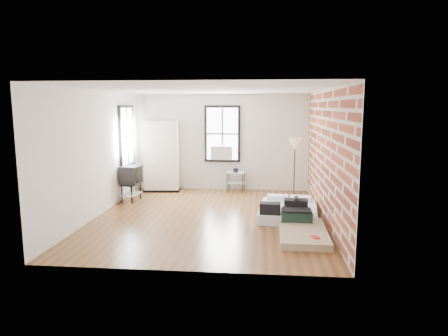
# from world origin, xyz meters

# --- Properties ---
(ground) EXTENTS (6.00, 6.00, 0.00)m
(ground) POSITION_xyz_m (0.00, 0.00, 0.00)
(ground) COLOR #563416
(ground) RESTS_ON ground
(room_shell) EXTENTS (5.02, 6.02, 2.80)m
(room_shell) POSITION_xyz_m (0.23, 0.36, 1.74)
(room_shell) COLOR silver
(room_shell) RESTS_ON ground
(mattress_main) EXTENTS (1.38, 1.78, 0.54)m
(mattress_main) POSITION_xyz_m (1.74, 0.17, 0.15)
(mattress_main) COLOR white
(mattress_main) RESTS_ON ground
(mattress_bare) EXTENTS (0.92, 1.69, 0.36)m
(mattress_bare) POSITION_xyz_m (1.93, -1.03, 0.11)
(mattress_bare) COLOR tan
(mattress_bare) RESTS_ON ground
(wardrobe) EXTENTS (1.08, 0.69, 2.03)m
(wardrobe) POSITION_xyz_m (-1.74, 2.65, 1.01)
(wardrobe) COLOR black
(wardrobe) RESTS_ON ground
(side_table) EXTENTS (0.54, 0.45, 0.68)m
(side_table) POSITION_xyz_m (0.41, 2.72, 0.46)
(side_table) COLOR black
(side_table) RESTS_ON ground
(floor_lamp) EXTENTS (0.35, 0.35, 1.62)m
(floor_lamp) POSITION_xyz_m (2.01, 1.87, 1.39)
(floor_lamp) COLOR black
(floor_lamp) RESTS_ON ground
(tv_stand) EXTENTS (0.51, 0.69, 0.92)m
(tv_stand) POSITION_xyz_m (-2.21, 1.31, 0.66)
(tv_stand) COLOR black
(tv_stand) RESTS_ON ground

